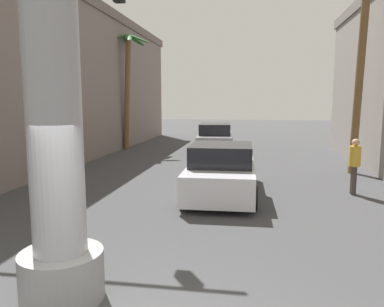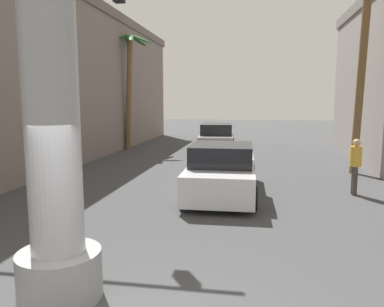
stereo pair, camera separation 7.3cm
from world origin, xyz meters
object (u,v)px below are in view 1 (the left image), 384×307
traffic_light_mast (20,44)px  palm_tree_mid_right (364,22)px  car_lead (222,171)px  car_far (215,138)px  palm_tree_far_left (127,74)px  pedestrian_mid_right (355,162)px

traffic_light_mast → palm_tree_mid_right: size_ratio=0.67×
car_lead → traffic_light_mast: bearing=-155.9°
car_far → palm_tree_far_left: size_ratio=0.69×
palm_tree_far_left → pedestrian_mid_right: bearing=-42.4°
traffic_light_mast → car_far: bearing=72.7°
palm_tree_far_left → pedestrian_mid_right: 14.26m
palm_tree_mid_right → pedestrian_mid_right: bearing=-105.3°
palm_tree_far_left → palm_tree_mid_right: size_ratio=0.74×
traffic_light_mast → car_lead: 6.46m
traffic_light_mast → palm_tree_far_left: size_ratio=0.91×
car_lead → palm_tree_mid_right: 8.11m
palm_tree_mid_right → traffic_light_mast: bearing=-147.3°
palm_tree_far_left → pedestrian_mid_right: palm_tree_far_left is taller
traffic_light_mast → car_far: size_ratio=1.31×
palm_tree_far_left → palm_tree_mid_right: bearing=-27.6°
car_far → palm_tree_mid_right: palm_tree_mid_right is taller
palm_tree_far_left → pedestrian_mid_right: size_ratio=3.93×
car_lead → palm_tree_far_left: (-6.30, 9.95, 3.67)m
pedestrian_mid_right → traffic_light_mast: bearing=-162.4°
car_far → pedestrian_mid_right: size_ratio=2.73×
car_lead → pedestrian_mid_right: (3.94, 0.61, 0.29)m
traffic_light_mast → car_far: (3.76, 12.12, -3.49)m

